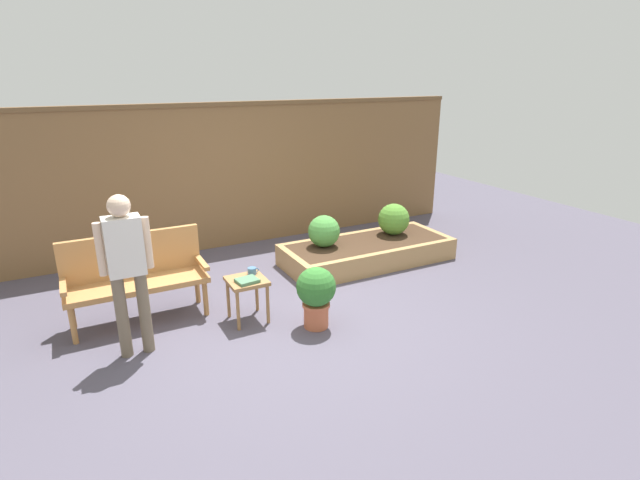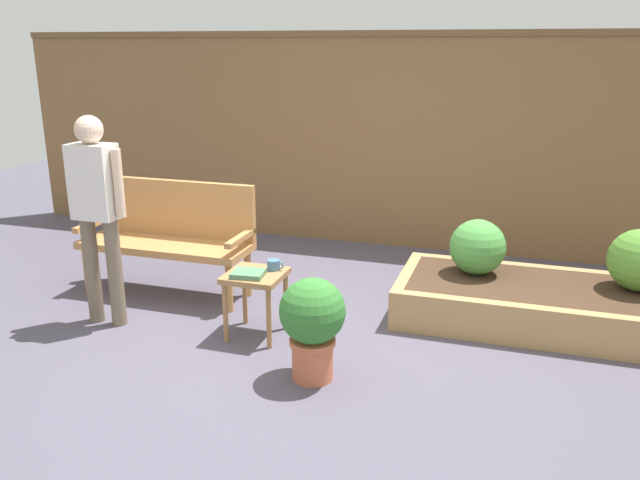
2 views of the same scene
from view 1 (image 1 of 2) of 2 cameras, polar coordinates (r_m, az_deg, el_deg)
name	(u,v)px [view 1 (image 1 of 2)]	position (r m, az deg, el deg)	size (l,w,h in m)	color
ground_plane	(286,316)	(5.52, -3.92, -8.75)	(14.00, 14.00, 0.00)	#514C5B
fence_back	(213,177)	(7.50, -12.26, 7.18)	(8.40, 0.14, 2.16)	brown
garden_bench	(135,271)	(5.61, -20.67, -3.44)	(1.44, 0.48, 0.94)	#B77F47
side_table	(247,286)	(5.31, -8.47, -5.34)	(0.40, 0.40, 0.48)	#9E7042
cup_on_table	(252,271)	(5.38, -7.88, -3.58)	(0.13, 0.09, 0.08)	teal
book_on_table	(247,281)	(5.20, -8.45, -4.67)	(0.22, 0.19, 0.04)	#4C7A56
potted_boxwood	(316,293)	(5.12, -0.46, -6.13)	(0.42, 0.42, 0.67)	#C66642
raised_planter_bed	(367,252)	(6.99, 5.50, -1.36)	(2.40, 1.00, 0.30)	#AD8451
shrub_near_bench	(324,231)	(6.66, 0.47, 1.02)	(0.43, 0.43, 0.43)	brown
shrub_far_corner	(394,219)	(7.24, 8.55, 2.39)	(0.46, 0.46, 0.46)	brown
person_by_bench	(126,262)	(4.76, -21.55, -2.43)	(0.47, 0.20, 1.56)	#70604C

